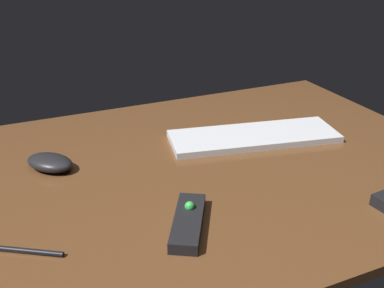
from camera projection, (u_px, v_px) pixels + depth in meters
The scene contains 5 objects.
desk at pixel (157, 178), 97.82cm from camera, with size 140.00×84.00×2.00cm, color brown.
keyboard at pixel (254, 136), 113.18cm from camera, with size 41.83×13.73×1.61cm, color silver.
computer_mouse at pixel (50, 162), 98.89cm from camera, with size 11.18×6.77×3.27cm, color black.
media_remote at pixel (188, 222), 79.86cm from camera, with size 12.11×16.13×3.36cm.
pen at pixel (21, 250), 73.78cm from camera, with size 0.88×0.88×14.56cm, color black.
Camera 1 is at (-27.39, -80.85, 49.94)cm, focal length 42.37 mm.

